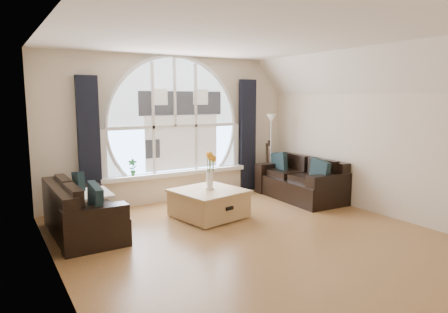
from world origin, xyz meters
The scene contains 20 objects.
ground centered at (0.00, 0.00, 0.00)m, with size 5.00×5.50×0.01m, color brown.
ceiling centered at (0.00, 0.00, 2.70)m, with size 5.00×5.50×0.01m, color silver.
wall_back centered at (0.00, 2.75, 1.35)m, with size 5.00×0.01×2.70m, color beige.
wall_left centered at (-2.50, 0.00, 1.35)m, with size 0.01×5.50×2.70m, color beige.
wall_right centered at (2.50, 0.00, 1.35)m, with size 0.01×5.50×2.70m, color beige.
attic_slope centered at (2.20, 0.00, 2.35)m, with size 0.92×5.50×0.72m, color silver.
arched_window centered at (0.00, 2.72, 1.62)m, with size 2.60×0.06×2.15m, color silver.
window_sill centered at (0.00, 2.65, 0.51)m, with size 2.90×0.22×0.08m, color white.
window_frame centered at (0.00, 2.69, 1.62)m, with size 2.76×0.08×2.15m, color white.
neighbor_house centered at (0.15, 2.71, 1.50)m, with size 1.70×0.02×1.50m, color silver.
curtain_left centered at (-1.60, 2.63, 1.15)m, with size 0.35×0.12×2.30m, color black.
curtain_right centered at (1.60, 2.63, 1.15)m, with size 0.35×0.12×2.30m, color black.
sofa_left centered at (-1.97, 1.49, 0.40)m, with size 0.82×1.65×0.73m, color black.
sofa_right centered at (2.05, 1.49, 0.40)m, with size 0.87×1.75×0.78m, color black.
coffee_chest centered at (-0.04, 1.31, 0.25)m, with size 1.01×1.01×0.50m, color #A5814C.
throw_blanket centered at (-1.81, 1.70, 0.50)m, with size 0.55×0.55×0.10m, color silver.
vase_flowers centered at (0.00, 1.35, 0.85)m, with size 0.24×0.24×0.70m, color white.
floor_lamp centered at (1.97, 2.30, 0.80)m, with size 0.24×0.24×1.60m, color #B2B2B2.
guitar centered at (1.97, 2.48, 0.53)m, with size 0.36×0.24×1.06m, color olive.
potted_plant centered at (-0.86, 2.65, 0.70)m, with size 0.16×0.11×0.30m, color #1E6023.
Camera 1 is at (-3.11, -4.30, 1.93)m, focal length 32.42 mm.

